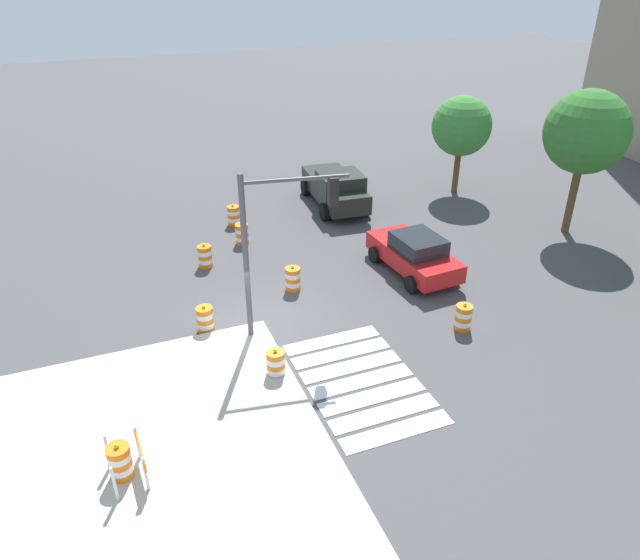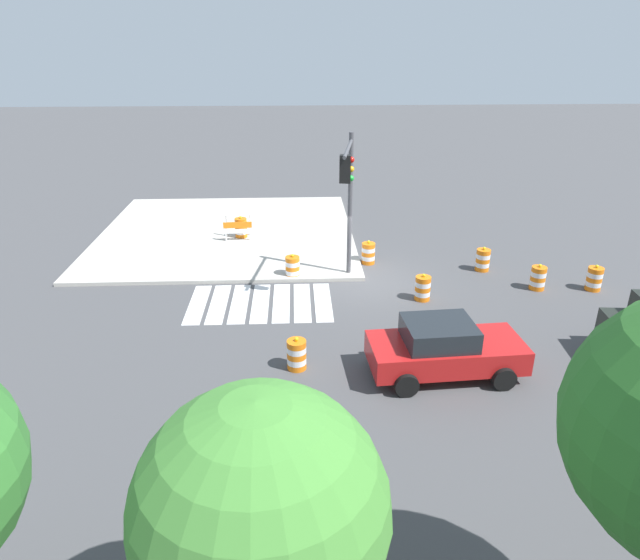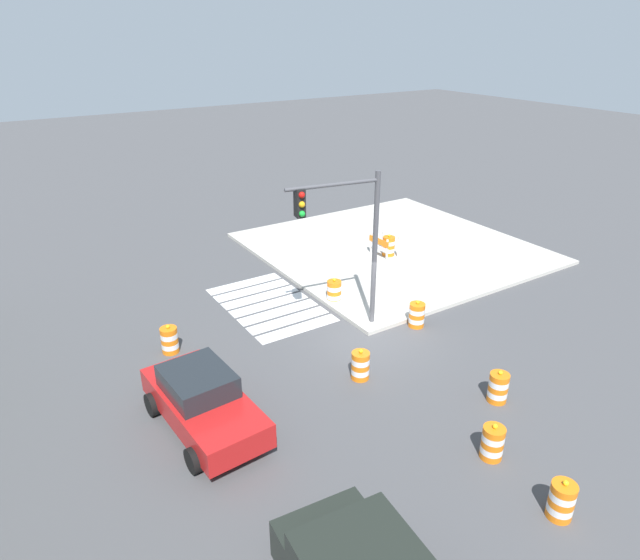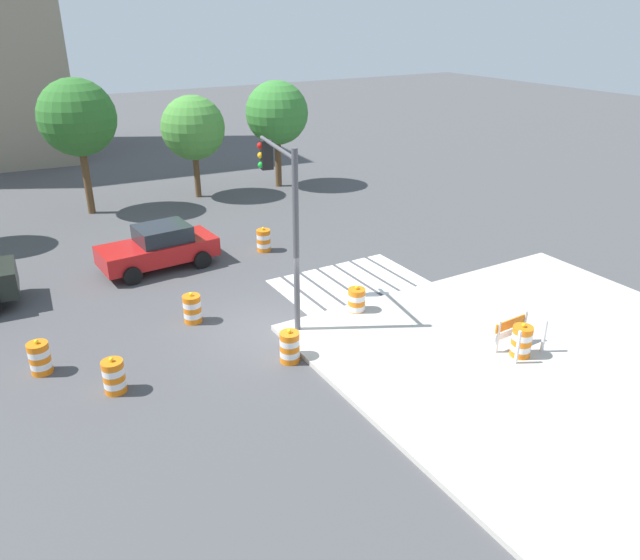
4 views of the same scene
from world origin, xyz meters
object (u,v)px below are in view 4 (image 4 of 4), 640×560
(traffic_barrel_far_curb, at_px, (114,376))
(construction_barricade, at_px, (515,331))
(street_tree_streetside_far, at_px, (77,118))
(sports_car, at_px, (159,247))
(traffic_barrel_on_sidewalk, at_px, (521,341))
(traffic_light_pole, at_px, (283,199))
(street_tree_corner_lot, at_px, (193,128))
(street_tree_streetside_mid, at_px, (277,113))
(traffic_barrel_crosswalk_end, at_px, (192,309))
(traffic_barrel_median_near, at_px, (290,347))
(traffic_barrel_near_corner, at_px, (356,302))
(traffic_barrel_lane_center, at_px, (264,240))
(traffic_barrel_opposite_curb, at_px, (40,358))

(traffic_barrel_far_curb, distance_m, construction_barricade, 10.97)
(street_tree_streetside_far, bearing_deg, traffic_barrel_far_curb, -99.54)
(sports_car, relative_size, traffic_barrel_on_sidewalk, 4.33)
(traffic_light_pole, xyz_separation_m, street_tree_streetside_far, (-3.03, 14.41, 0.59))
(street_tree_streetside_far, bearing_deg, street_tree_corner_lot, 0.23)
(street_tree_streetside_mid, bearing_deg, traffic_barrel_far_curb, -129.07)
(sports_car, bearing_deg, construction_barricade, -59.28)
(traffic_barrel_crosswalk_end, bearing_deg, traffic_light_pole, -24.63)
(sports_car, relative_size, traffic_barrel_median_near, 4.33)
(traffic_barrel_near_corner, relative_size, traffic_barrel_crosswalk_end, 1.00)
(traffic_barrel_lane_center, height_order, street_tree_streetside_far, street_tree_streetside_far)
(traffic_barrel_crosswalk_end, distance_m, construction_barricade, 9.73)
(traffic_barrel_on_sidewalk, bearing_deg, traffic_barrel_near_corner, 117.33)
(traffic_light_pole, bearing_deg, street_tree_streetside_far, 101.88)
(street_tree_streetside_mid, bearing_deg, traffic_barrel_near_corner, -107.96)
(traffic_barrel_far_curb, xyz_separation_m, street_tree_streetside_mid, (12.66, 15.60, 3.50))
(street_tree_streetside_mid, xyz_separation_m, street_tree_streetside_far, (-10.00, 0.25, 0.55))
(traffic_barrel_median_near, distance_m, traffic_light_pole, 4.36)
(traffic_barrel_opposite_curb, bearing_deg, traffic_barrel_median_near, -25.53)
(street_tree_streetside_far, relative_size, street_tree_corner_lot, 1.22)
(traffic_barrel_median_near, bearing_deg, street_tree_corner_lot, 78.24)
(traffic_barrel_lane_center, relative_size, construction_barricade, 0.78)
(traffic_barrel_crosswalk_end, bearing_deg, traffic_barrel_far_curb, -138.87)
(traffic_barrel_lane_center, distance_m, street_tree_streetside_far, 10.87)
(traffic_barrel_near_corner, distance_m, traffic_barrel_far_curb, 7.77)
(traffic_barrel_median_near, relative_size, traffic_barrel_opposite_curb, 1.00)
(traffic_barrel_median_near, height_order, street_tree_corner_lot, street_tree_corner_lot)
(traffic_light_pole, bearing_deg, street_tree_streetside_mid, 63.79)
(traffic_barrel_near_corner, bearing_deg, traffic_barrel_median_near, -155.79)
(traffic_barrel_median_near, bearing_deg, sports_car, 97.14)
(construction_barricade, distance_m, street_tree_corner_lot, 20.04)
(traffic_barrel_near_corner, relative_size, street_tree_corner_lot, 0.20)
(traffic_barrel_lane_center, bearing_deg, sports_car, 173.69)
(traffic_barrel_crosswalk_end, relative_size, traffic_barrel_far_curb, 1.00)
(traffic_barrel_on_sidewalk, relative_size, traffic_light_pole, 0.19)
(traffic_barrel_median_near, xyz_separation_m, street_tree_streetside_mid, (8.09, 16.58, 3.50))
(traffic_barrel_lane_center, bearing_deg, traffic_barrel_far_curb, -137.21)
(sports_car, distance_m, street_tree_streetside_far, 9.14)
(traffic_barrel_lane_center, distance_m, traffic_barrel_on_sidewalk, 11.55)
(traffic_barrel_crosswalk_end, height_order, street_tree_corner_lot, street_tree_corner_lot)
(street_tree_corner_lot, bearing_deg, construction_barricade, -83.66)
(traffic_barrel_crosswalk_end, relative_size, traffic_barrel_opposite_curb, 1.00)
(traffic_barrel_on_sidewalk, bearing_deg, traffic_barrel_far_curb, 157.55)
(traffic_barrel_median_near, xyz_separation_m, traffic_light_pole, (1.12, 2.42, 3.46))
(construction_barricade, bearing_deg, traffic_barrel_far_curb, 159.45)
(traffic_barrel_lane_center, relative_size, traffic_barrel_on_sidewalk, 1.00)
(street_tree_corner_lot, bearing_deg, traffic_barrel_opposite_curb, -124.52)
(traffic_barrel_lane_center, bearing_deg, construction_barricade, -76.46)
(traffic_barrel_lane_center, distance_m, traffic_light_pole, 6.89)
(traffic_barrel_lane_center, bearing_deg, traffic_light_pole, -109.07)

